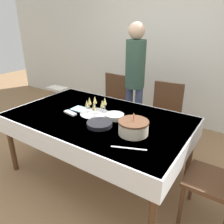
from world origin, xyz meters
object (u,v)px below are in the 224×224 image
champagne_tray (95,107)px  gift_bag (38,126)px  dining_chair_far_right (164,115)px  birthday_cake (133,127)px  dining_chair_right_end (224,176)px  person_standing (135,73)px  high_chair (62,99)px  plate_stack_main (99,124)px  dining_chair_far_left (112,103)px  plate_stack_dessert (115,116)px

champagne_tray → gift_bag: bearing=173.1°
dining_chair_far_right → birthday_cake: (0.08, -1.06, 0.29)m
dining_chair_far_right → dining_chair_right_end: size_ratio=1.00×
person_standing → high_chair: bearing=-167.8°
dining_chair_far_right → plate_stack_main: size_ratio=3.77×
high_chair → champagne_tray: bearing=-28.5°
high_chair → plate_stack_main: bearing=-31.4°
dining_chair_far_left → plate_stack_dessert: dining_chair_far_left is taller
champagne_tray → high_chair: (-1.27, 0.69, -0.36)m
champagne_tray → plate_stack_dessert: bearing=4.2°
dining_chair_far_right → birthday_cake: dining_chair_far_right is taller
birthday_cake → high_chair: birthday_cake is taller
champagne_tray → person_standing: 0.98m
dining_chair_far_right → plate_stack_dessert: dining_chair_far_right is taller
dining_chair_right_end → high_chair: (-2.65, 0.73, -0.06)m
birthday_cake → high_chair: size_ratio=0.40×
dining_chair_right_end → high_chair: bearing=164.6°
birthday_cake → plate_stack_main: bearing=-172.9°
plate_stack_dessert → dining_chair_far_right: bearing=73.9°
dining_chair_right_end → gift_bag: (-2.70, 0.20, -0.37)m
birthday_cake → gift_bag: birthday_cake is taller
dining_chair_far_left → high_chair: size_ratio=1.37×
plate_stack_main → gift_bag: 1.70m
dining_chair_right_end → plate_stack_main: bearing=-171.1°
plate_stack_main → dining_chair_far_left: bearing=118.1°
champagne_tray → dining_chair_far_left: bearing=112.5°
dining_chair_far_left → gift_bag: (-0.95, -0.72, -0.37)m
birthday_cake → dining_chair_far_right: bearing=94.5°
person_standing → gift_bag: size_ratio=5.12×
person_standing → dining_chair_right_end: bearing=-35.6°
plate_stack_main → person_standing: 1.23m
dining_chair_far_left → plate_stack_main: (0.59, -1.11, 0.24)m
dining_chair_far_left → birthday_cake: dining_chair_far_left is taller
dining_chair_far_left → champagne_tray: bearing=-67.5°
champagne_tray → plate_stack_dessert: size_ratio=1.64×
plate_stack_main → person_standing: (-0.24, 1.18, 0.26)m
dining_chair_right_end → person_standing: person_standing is taller
dining_chair_far_left → gift_bag: size_ratio=2.89×
plate_stack_dessert → person_standing: size_ratio=0.12×
dining_chair_far_right → plate_stack_dessert: bearing=-106.1°
high_chair → gift_bag: (-0.05, -0.53, -0.31)m
dining_chair_far_right → plate_stack_dessert: size_ratio=4.85×
dining_chair_far_right → birthday_cake: bearing=-85.5°
dining_chair_far_right → high_chair: size_ratio=1.37×
person_standing → gift_bag: (-1.30, -0.80, -0.88)m
dining_chair_right_end → dining_chair_far_right: bearing=133.6°
plate_stack_dessert → high_chair: size_ratio=0.28×
dining_chair_far_left → birthday_cake: 1.45m
person_standing → dining_chair_far_right: bearing=-8.3°
birthday_cake → high_chair: (-1.85, 0.86, -0.35)m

